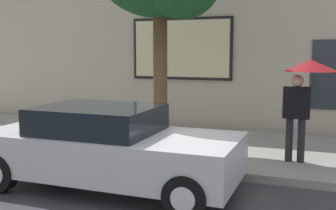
% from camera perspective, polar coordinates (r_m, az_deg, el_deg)
% --- Properties ---
extents(ground_plane, '(60.00, 60.00, 0.00)m').
position_cam_1_polar(ground_plane, '(7.05, -3.45, -11.61)').
color(ground_plane, '#333338').
extents(sidewalk, '(20.00, 4.00, 0.15)m').
position_cam_1_polar(sidewalk, '(9.74, 3.81, -5.78)').
color(sidewalk, gray).
rests_on(sidewalk, ground).
extents(building_facade, '(20.00, 0.67, 7.00)m').
position_cam_1_polar(building_facade, '(11.95, 7.53, 13.08)').
color(building_facade, '#B2A893').
rests_on(building_facade, ground).
extents(parked_car, '(4.33, 1.92, 1.38)m').
position_cam_1_polar(parked_car, '(7.05, -8.33, -5.84)').
color(parked_car, '#B7BABF').
rests_on(parked_car, ground).
extents(fire_hydrant, '(0.30, 0.44, 0.79)m').
position_cam_1_polar(fire_hydrant, '(9.98, -14.15, -2.97)').
color(fire_hydrant, yellow).
rests_on(fire_hydrant, sidewalk).
extents(pedestrian_with_umbrella, '(1.01, 1.01, 2.00)m').
position_cam_1_polar(pedestrian_with_umbrella, '(8.26, 18.57, 3.16)').
color(pedestrian_with_umbrella, black).
rests_on(pedestrian_with_umbrella, sidewalk).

